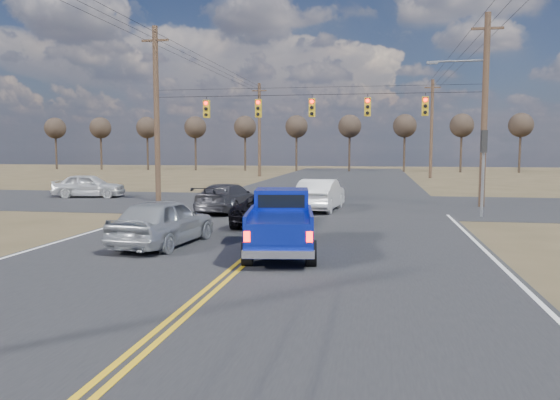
% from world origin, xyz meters
% --- Properties ---
extents(ground, '(160.00, 160.00, 0.00)m').
position_xyz_m(ground, '(0.00, 0.00, 0.00)').
color(ground, brown).
rests_on(ground, ground).
extents(road_main, '(14.00, 120.00, 0.02)m').
position_xyz_m(road_main, '(0.00, 10.00, 0.00)').
color(road_main, '#28282B').
rests_on(road_main, ground).
extents(road_cross, '(120.00, 12.00, 0.02)m').
position_xyz_m(road_cross, '(0.00, 18.00, 0.00)').
color(road_cross, '#28282B').
rests_on(road_cross, ground).
extents(signal_gantry, '(19.60, 4.83, 10.00)m').
position_xyz_m(signal_gantry, '(0.50, 17.79, 5.06)').
color(signal_gantry, '#473323').
rests_on(signal_gantry, ground).
extents(utility_poles, '(19.60, 58.32, 10.00)m').
position_xyz_m(utility_poles, '(0.00, 17.00, 5.23)').
color(utility_poles, '#473323').
rests_on(utility_poles, ground).
extents(treeline, '(87.00, 117.80, 7.40)m').
position_xyz_m(treeline, '(0.00, 26.96, 5.70)').
color(treeline, '#33261C').
rests_on(treeline, ground).
extents(pickup_truck, '(2.52, 5.10, 1.84)m').
position_xyz_m(pickup_truck, '(0.78, 3.71, 0.89)').
color(pickup_truck, black).
rests_on(pickup_truck, ground).
extents(silver_suv, '(2.33, 4.72, 1.55)m').
position_xyz_m(silver_suv, '(-3.14, 4.32, 0.77)').
color(silver_suv, '#9CA0A4').
rests_on(silver_suv, ground).
extents(black_suv, '(2.21, 4.64, 1.28)m').
position_xyz_m(black_suv, '(-0.80, 9.51, 0.64)').
color(black_suv, black).
rests_on(black_suv, ground).
extents(white_car_queue, '(2.14, 4.93, 1.58)m').
position_xyz_m(white_car_queue, '(0.80, 14.96, 0.79)').
color(white_car_queue, silver).
rests_on(white_car_queue, ground).
extents(dgrey_car_queue, '(2.50, 5.01, 1.40)m').
position_xyz_m(dgrey_car_queue, '(-3.55, 13.49, 0.70)').
color(dgrey_car_queue, '#38383E').
rests_on(dgrey_car_queue, ground).
extents(cross_car_west, '(2.40, 4.60, 1.49)m').
position_xyz_m(cross_car_west, '(-14.22, 19.49, 0.75)').
color(cross_car_west, silver).
rests_on(cross_car_west, ground).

